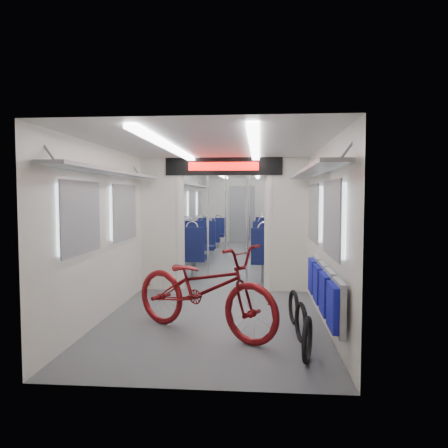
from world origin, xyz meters
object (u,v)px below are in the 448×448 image
(bicycle, at_px, (204,289))
(bike_hoop_c, at_px, (294,309))
(flip_bench, at_px, (324,289))
(stanchion_near_right, at_px, (247,223))
(bike_hoop_b, at_px, (301,324))
(stanchion_far_right, at_px, (250,215))
(stanchion_near_left, at_px, (208,221))
(stanchion_far_left, at_px, (226,215))
(seat_bay_near_right, at_px, (274,246))
(seat_bay_far_right, at_px, (270,233))
(seat_bay_near_left, at_px, (189,245))
(seat_bay_far_left, at_px, (208,233))
(bike_hoop_a, at_px, (307,342))

(bicycle, relative_size, bike_hoop_c, 4.67)
(flip_bench, height_order, stanchion_near_right, stanchion_near_right)
(bike_hoop_b, bearing_deg, stanchion_far_right, 96.28)
(bike_hoop_c, xyz_separation_m, stanchion_near_left, (-1.45, 2.89, 0.95))
(bicycle, bearing_deg, stanchion_far_left, 33.25)
(flip_bench, distance_m, bike_hoop_b, 0.49)
(seat_bay_near_right, bearing_deg, stanchion_near_left, -147.47)
(flip_bench, xyz_separation_m, seat_bay_near_right, (-0.42, 4.28, -0.01))
(stanchion_far_left, bearing_deg, bike_hoop_b, -78.32)
(seat_bay_far_right, bearing_deg, seat_bay_near_right, -90.00)
(seat_bay_near_left, xyz_separation_m, stanchion_near_right, (1.32, -1.49, 0.58))
(bicycle, xyz_separation_m, bike_hoop_c, (1.10, 0.47, -0.35))
(seat_bay_near_left, xyz_separation_m, seat_bay_far_left, (0.00, 3.44, -0.05))
(seat_bay_near_right, distance_m, stanchion_far_left, 2.53)
(stanchion_near_left, bearing_deg, seat_bay_near_right, 32.53)
(flip_bench, relative_size, seat_bay_far_right, 1.07)
(seat_bay_far_right, relative_size, stanchion_near_left, 0.86)
(stanchion_far_right, bearing_deg, bike_hoop_c, -83.23)
(bike_hoop_c, height_order, stanchion_near_left, stanchion_near_left)
(bike_hoop_a, height_order, stanchion_far_right, stanchion_far_right)
(stanchion_far_left, bearing_deg, bike_hoop_c, -77.22)
(bike_hoop_a, bearing_deg, seat_bay_near_left, 110.97)
(seat_bay_far_left, xyz_separation_m, seat_bay_far_right, (1.87, 0.29, 0.01))
(seat_bay_near_right, bearing_deg, seat_bay_near_left, 173.18)
(seat_bay_far_right, bearing_deg, stanchion_near_right, -96.03)
(bike_hoop_a, relative_size, bike_hoop_b, 1.02)
(bike_hoop_c, distance_m, seat_bay_near_left, 4.45)
(stanchion_near_left, bearing_deg, stanchion_far_left, 87.74)
(bike_hoop_c, bearing_deg, seat_bay_near_right, 91.90)
(bicycle, relative_size, stanchion_far_right, 0.90)
(flip_bench, relative_size, seat_bay_near_left, 0.93)
(bike_hoop_a, distance_m, seat_bay_far_left, 8.96)
(seat_bay_near_left, relative_size, stanchion_far_right, 0.98)
(flip_bench, relative_size, bike_hoop_c, 4.76)
(stanchion_far_left, bearing_deg, seat_bay_near_left, -108.99)
(bicycle, height_order, flip_bench, bicycle)
(seat_bay_near_right, bearing_deg, seat_bay_far_right, 90.00)
(bike_hoop_c, height_order, seat_bay_far_left, seat_bay_far_left)
(bike_hoop_b, xyz_separation_m, bike_hoop_c, (-0.03, 0.70, -0.01))
(bike_hoop_a, distance_m, stanchion_far_left, 7.39)
(seat_bay_near_left, bearing_deg, stanchion_near_left, -63.07)
(bicycle, xyz_separation_m, stanchion_near_left, (-0.35, 3.36, 0.61))
(bike_hoop_b, distance_m, seat_bay_far_left, 8.36)
(seat_bay_near_left, distance_m, seat_bay_far_left, 3.44)
(seat_bay_far_right, xyz_separation_m, stanchion_far_right, (-0.58, -1.79, 0.62))
(bicycle, height_order, stanchion_far_right, stanchion_far_right)
(flip_bench, distance_m, bike_hoop_a, 0.90)
(stanchion_far_right, bearing_deg, stanchion_far_left, -178.18)
(stanchion_far_left, bearing_deg, seat_bay_far_left, 113.51)
(flip_bench, height_order, bike_hoop_c, flip_bench)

